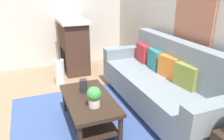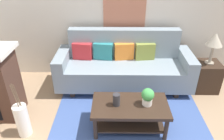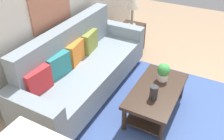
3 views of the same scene
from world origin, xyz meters
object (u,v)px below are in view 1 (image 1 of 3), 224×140
(coffee_table, at_px, (89,105))
(tabletop_vase, at_px, (83,86))
(throw_pillow_crimson, at_px, (143,53))
(fireplace, at_px, (74,46))
(couch, at_px, (160,83))
(potted_plant_tabletop, at_px, (94,96))
(throw_pillow_olive, at_px, (186,76))
(framed_painting, at_px, (193,16))
(floor_vase, at_px, (60,72))
(throw_pillow_teal, at_px, (155,59))
(throw_pillow_orange, at_px, (169,67))

(coffee_table, relative_size, tabletop_vase, 5.93)
(throw_pillow_crimson, bearing_deg, fireplace, -143.81)
(couch, bearing_deg, fireplace, -158.02)
(couch, distance_m, tabletop_vase, 1.18)
(tabletop_vase, xyz_separation_m, potted_plant_tabletop, (0.44, 0.02, 0.05))
(couch, relative_size, fireplace, 2.14)
(throw_pillow_crimson, distance_m, throw_pillow_olive, 1.19)
(tabletop_vase, bearing_deg, framed_painting, 84.77)
(couch, distance_m, framed_painting, 1.09)
(coffee_table, height_order, potted_plant_tabletop, potted_plant_tabletop)
(floor_vase, bearing_deg, throw_pillow_olive, 37.30)
(throw_pillow_olive, distance_m, tabletop_vase, 1.41)
(throw_pillow_teal, height_order, tabletop_vase, throw_pillow_teal)
(couch, bearing_deg, floor_vase, -138.59)
(throw_pillow_orange, bearing_deg, couch, -90.00)
(throw_pillow_crimson, height_order, fireplace, fireplace)
(throw_pillow_teal, relative_size, tabletop_vase, 1.94)
(coffee_table, xyz_separation_m, floor_vase, (-1.53, -0.16, -0.06))
(floor_vase, relative_size, framed_painting, 0.64)
(throw_pillow_teal, bearing_deg, fireplace, -150.49)
(throw_pillow_teal, relative_size, framed_painting, 0.45)
(floor_vase, bearing_deg, tabletop_vase, 6.12)
(throw_pillow_teal, bearing_deg, throw_pillow_crimson, 180.00)
(tabletop_vase, bearing_deg, throw_pillow_orange, 83.39)
(throw_pillow_olive, height_order, potted_plant_tabletop, throw_pillow_olive)
(fireplace, xyz_separation_m, framed_painting, (2.15, 1.33, 0.84))
(throw_pillow_crimson, height_order, tabletop_vase, throw_pillow_crimson)
(tabletop_vase, xyz_separation_m, floor_vase, (-1.33, -0.14, -0.27))
(couch, bearing_deg, throw_pillow_crimson, 171.12)
(throw_pillow_crimson, xyz_separation_m, throw_pillow_olive, (1.19, 0.00, 0.00))
(potted_plant_tabletop, bearing_deg, framed_painting, 100.18)
(throw_pillow_crimson, xyz_separation_m, throw_pillow_orange, (0.79, 0.00, 0.00))
(couch, relative_size, potted_plant_tabletop, 9.49)
(throw_pillow_orange, relative_size, throw_pillow_olive, 1.00)
(throw_pillow_crimson, height_order, throw_pillow_olive, same)
(couch, bearing_deg, coffee_table, -87.48)
(throw_pillow_olive, bearing_deg, potted_plant_tabletop, -94.87)
(throw_pillow_crimson, relative_size, framed_painting, 0.45)
(throw_pillow_olive, height_order, floor_vase, throw_pillow_olive)
(fireplace, bearing_deg, framed_painting, 31.81)
(throw_pillow_orange, bearing_deg, coffee_table, -87.72)
(throw_pillow_orange, distance_m, fireplace, 2.37)
(framed_painting, bearing_deg, throw_pillow_orange, -90.00)
(fireplace, xyz_separation_m, floor_vase, (0.67, -0.44, -0.33))
(throw_pillow_crimson, bearing_deg, throw_pillow_orange, 0.00)
(throw_pillow_crimson, bearing_deg, potted_plant_tabletop, -49.49)
(throw_pillow_teal, xyz_separation_m, throw_pillow_olive, (0.79, 0.00, 0.00))
(throw_pillow_olive, distance_m, coffee_table, 1.37)
(throw_pillow_orange, distance_m, coffee_table, 1.32)
(throw_pillow_orange, height_order, framed_painting, framed_painting)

